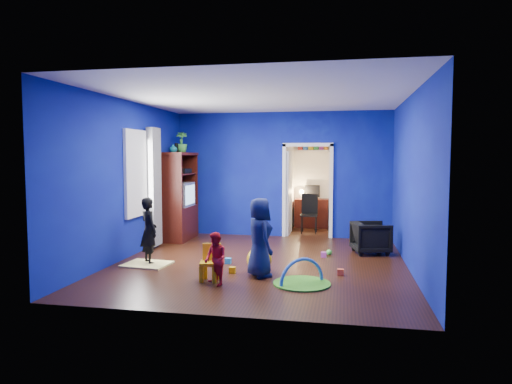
% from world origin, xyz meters
% --- Properties ---
extents(floor, '(5.00, 5.50, 0.01)m').
position_xyz_m(floor, '(0.00, 0.00, 0.00)').
color(floor, black).
rests_on(floor, ground).
extents(ceiling, '(5.00, 5.50, 0.01)m').
position_xyz_m(ceiling, '(0.00, 0.00, 2.90)').
color(ceiling, white).
rests_on(ceiling, wall_back).
extents(wall_back, '(5.00, 0.02, 2.90)m').
position_xyz_m(wall_back, '(0.00, 2.75, 1.45)').
color(wall_back, navy).
rests_on(wall_back, floor).
extents(wall_front, '(5.00, 0.02, 2.90)m').
position_xyz_m(wall_front, '(0.00, -2.75, 1.45)').
color(wall_front, navy).
rests_on(wall_front, floor).
extents(wall_left, '(0.02, 5.50, 2.90)m').
position_xyz_m(wall_left, '(-2.50, 0.00, 1.45)').
color(wall_left, navy).
rests_on(wall_left, floor).
extents(wall_right, '(0.02, 5.50, 2.90)m').
position_xyz_m(wall_right, '(2.50, 0.00, 1.45)').
color(wall_right, navy).
rests_on(wall_right, floor).
extents(alcove, '(1.00, 1.75, 2.50)m').
position_xyz_m(alcove, '(0.60, 3.62, 1.25)').
color(alcove, silver).
rests_on(alcove, floor).
extents(armchair, '(0.81, 0.80, 0.61)m').
position_xyz_m(armchair, '(1.95, 1.17, 0.31)').
color(armchair, black).
rests_on(armchair, floor).
extents(child_black, '(0.50, 0.50, 1.16)m').
position_xyz_m(child_black, '(-1.90, -0.45, 0.58)').
color(child_black, black).
rests_on(child_black, floor).
extents(child_navy, '(0.65, 0.72, 1.23)m').
position_xyz_m(child_navy, '(0.14, -0.90, 0.62)').
color(child_navy, '#10193A').
rests_on(child_navy, floor).
extents(toddler_red, '(0.47, 0.47, 0.77)m').
position_xyz_m(toddler_red, '(-0.40, -1.51, 0.39)').
color(toddler_red, '#B5131D').
rests_on(toddler_red, floor).
extents(vase, '(0.21, 0.21, 0.18)m').
position_xyz_m(vase, '(-2.22, 1.59, 2.05)').
color(vase, '#0D666A').
rests_on(vase, tv_armoire).
extents(potted_plant, '(0.35, 0.35, 0.47)m').
position_xyz_m(potted_plant, '(-2.22, 2.11, 2.20)').
color(potted_plant, green).
rests_on(potted_plant, tv_armoire).
extents(tv_armoire, '(0.58, 1.14, 1.96)m').
position_xyz_m(tv_armoire, '(-2.22, 1.89, 0.98)').
color(tv_armoire, '#41130A').
rests_on(tv_armoire, floor).
extents(crt_tv, '(0.46, 0.70, 0.54)m').
position_xyz_m(crt_tv, '(-2.18, 1.89, 1.02)').
color(crt_tv, silver).
rests_on(crt_tv, tv_armoire).
extents(yellow_blanket, '(0.80, 0.67, 0.03)m').
position_xyz_m(yellow_blanket, '(-1.90, -0.55, 0.01)').
color(yellow_blanket, '#F2E07A').
rests_on(yellow_blanket, floor).
extents(hopper_ball, '(0.41, 0.41, 0.41)m').
position_xyz_m(hopper_ball, '(0.09, -0.65, 0.20)').
color(hopper_ball, yellow).
rests_on(hopper_ball, floor).
extents(kid_chair, '(0.33, 0.33, 0.50)m').
position_xyz_m(kid_chair, '(-0.55, -1.31, 0.25)').
color(kid_chair, yellow).
rests_on(kid_chair, floor).
extents(play_mat, '(0.84, 0.84, 0.02)m').
position_xyz_m(play_mat, '(0.83, -1.23, 0.01)').
color(play_mat, '#4DA124').
rests_on(play_mat, floor).
extents(toy_arch, '(0.63, 0.51, 0.76)m').
position_xyz_m(toy_arch, '(0.83, -1.23, 0.02)').
color(toy_arch, '#3F8CD8').
rests_on(toy_arch, floor).
extents(window_left, '(0.03, 0.95, 1.55)m').
position_xyz_m(window_left, '(-2.48, 0.35, 1.55)').
color(window_left, white).
rests_on(window_left, wall_left).
extents(curtain, '(0.14, 0.42, 2.40)m').
position_xyz_m(curtain, '(-2.37, 0.90, 1.25)').
color(curtain, slate).
rests_on(curtain, floor).
extents(doorway, '(1.16, 0.10, 2.10)m').
position_xyz_m(doorway, '(0.60, 2.75, 1.05)').
color(doorway, white).
rests_on(doorway, floor).
extents(study_desk, '(0.88, 0.44, 0.75)m').
position_xyz_m(study_desk, '(0.60, 4.26, 0.38)').
color(study_desk, '#3D140A').
rests_on(study_desk, floor).
extents(desk_monitor, '(0.40, 0.05, 0.32)m').
position_xyz_m(desk_monitor, '(0.60, 4.38, 0.95)').
color(desk_monitor, black).
rests_on(desk_monitor, study_desk).
extents(desk_lamp, '(0.14, 0.14, 0.14)m').
position_xyz_m(desk_lamp, '(0.32, 4.32, 0.93)').
color(desk_lamp, '#FFD88C').
rests_on(desk_lamp, study_desk).
extents(folding_chair, '(0.40, 0.40, 0.92)m').
position_xyz_m(folding_chair, '(0.60, 3.30, 0.46)').
color(folding_chair, black).
rests_on(folding_chair, floor).
extents(book_shelf, '(0.88, 0.24, 0.04)m').
position_xyz_m(book_shelf, '(0.60, 4.37, 2.02)').
color(book_shelf, white).
rests_on(book_shelf, study_desk).
extents(toy_0, '(0.10, 0.08, 0.10)m').
position_xyz_m(toy_0, '(1.39, -0.61, 0.05)').
color(toy_0, '#FB5229').
rests_on(toy_0, floor).
extents(toy_1, '(0.11, 0.11, 0.11)m').
position_xyz_m(toy_1, '(1.77, 1.15, 0.06)').
color(toy_1, '#287CE3').
rests_on(toy_1, floor).
extents(toy_2, '(0.10, 0.08, 0.10)m').
position_xyz_m(toy_2, '(-0.32, -0.80, 0.05)').
color(toy_2, '#DFA50B').
rests_on(toy_2, floor).
extents(toy_3, '(0.11, 0.11, 0.11)m').
position_xyz_m(toy_3, '(1.16, 0.86, 0.06)').
color(toy_3, green).
rests_on(toy_3, floor).
extents(toy_4, '(0.10, 0.08, 0.10)m').
position_xyz_m(toy_4, '(1.07, 0.64, 0.05)').
color(toy_4, '#C54AAB').
rests_on(toy_4, floor).
extents(toy_5, '(0.10, 0.08, 0.10)m').
position_xyz_m(toy_5, '(-0.55, -0.18, 0.05)').
color(toy_5, '#2897E6').
rests_on(toy_5, floor).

